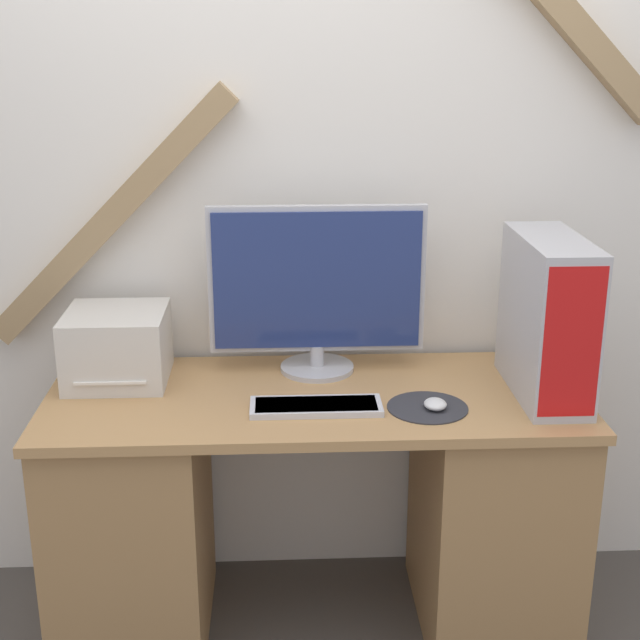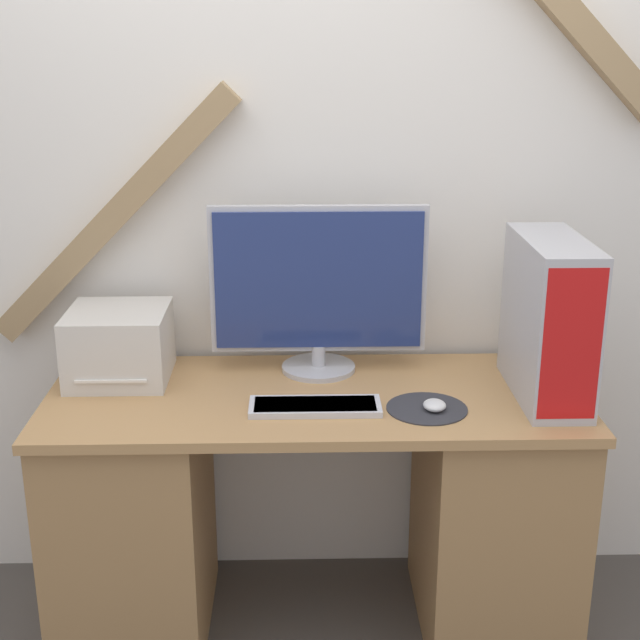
{
  "view_description": "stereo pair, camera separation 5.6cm",
  "coord_description": "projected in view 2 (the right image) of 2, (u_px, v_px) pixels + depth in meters",
  "views": [
    {
      "loc": [
        -0.1,
        -2.1,
        1.82
      ],
      "look_at": [
        0.02,
        0.32,
        1.02
      ],
      "focal_mm": 50.0,
      "sensor_mm": 36.0,
      "label": 1
    },
    {
      "loc": [
        -0.04,
        -2.1,
        1.82
      ],
      "look_at": [
        0.02,
        0.32,
        1.02
      ],
      "focal_mm": 50.0,
      "sensor_mm": 36.0,
      "label": 2
    }
  ],
  "objects": [
    {
      "name": "keyboard",
      "position": [
        314.0,
        406.0,
        2.51
      ],
      "size": [
        0.37,
        0.13,
        0.02
      ],
      "color": "silver",
      "rests_on": "desk"
    },
    {
      "name": "printer",
      "position": [
        119.0,
        345.0,
        2.71
      ],
      "size": [
        0.3,
        0.3,
        0.22
      ],
      "color": "beige",
      "rests_on": "desk"
    },
    {
      "name": "desk",
      "position": [
        315.0,
        509.0,
        2.74
      ],
      "size": [
        1.58,
        0.65,
        0.8
      ],
      "color": "tan",
      "rests_on": "ground_plane"
    },
    {
      "name": "monitor",
      "position": [
        318.0,
        286.0,
        2.72
      ],
      "size": [
        0.66,
        0.23,
        0.52
      ],
      "color": "#B7B7BC",
      "rests_on": "desk"
    },
    {
      "name": "wall_back",
      "position": [
        312.0,
        183.0,
        2.81
      ],
      "size": [
        6.4,
        0.13,
        2.7
      ],
      "color": "white",
      "rests_on": "ground_plane"
    },
    {
      "name": "mousepad",
      "position": [
        427.0,
        408.0,
        2.52
      ],
      "size": [
        0.23,
        0.23,
        0.0
      ],
      "color": "#2D2D33",
      "rests_on": "desk"
    },
    {
      "name": "mouse",
      "position": [
        435.0,
        405.0,
        2.5
      ],
      "size": [
        0.06,
        0.07,
        0.03
      ],
      "color": "silver",
      "rests_on": "mousepad"
    },
    {
      "name": "computer_tower",
      "position": [
        549.0,
        319.0,
        2.54
      ],
      "size": [
        0.17,
        0.45,
        0.47
      ],
      "color": "#B2B2B7",
      "rests_on": "desk"
    }
  ]
}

